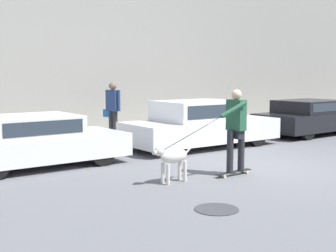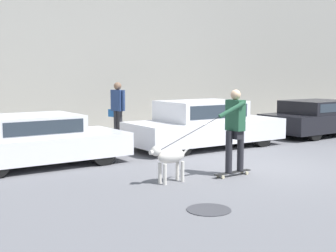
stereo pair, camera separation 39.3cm
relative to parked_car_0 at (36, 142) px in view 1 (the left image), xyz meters
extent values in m
plane|color=slate|center=(3.91, -2.98, -0.57)|extent=(36.00, 36.00, 0.00)
cube|color=gray|center=(3.91, 3.54, 2.32)|extent=(32.00, 0.30, 5.78)
cube|color=#A39E93|center=(3.91, 2.24, -0.50)|extent=(30.00, 2.26, 0.15)
cylinder|color=black|center=(1.24, 0.82, -0.27)|extent=(0.61, 0.21, 0.61)
cylinder|color=black|center=(1.27, -0.77, -0.27)|extent=(0.61, 0.21, 0.61)
cube|color=silver|center=(0.04, 0.00, -0.13)|extent=(3.95, 1.91, 0.53)
cube|color=silver|center=(-0.11, 0.00, 0.37)|extent=(2.02, 1.68, 0.46)
cube|color=#28333D|center=(-0.10, -0.83, 0.39)|extent=(1.74, 0.05, 0.30)
cylinder|color=black|center=(6.27, 0.79, -0.27)|extent=(0.62, 0.20, 0.62)
cylinder|color=black|center=(6.27, -0.80, -0.27)|extent=(0.62, 0.20, 0.62)
cylinder|color=black|center=(3.45, 0.80, -0.27)|extent=(0.62, 0.20, 0.62)
cylinder|color=black|center=(3.44, -0.79, -0.27)|extent=(0.62, 0.20, 0.62)
cube|color=silver|center=(4.86, 0.00, -0.09)|extent=(4.56, 1.85, 0.60)
cube|color=silver|center=(4.68, 0.00, 0.49)|extent=(2.22, 1.66, 0.56)
cube|color=#28333D|center=(4.67, -0.83, 0.51)|extent=(1.95, 0.02, 0.36)
cylinder|color=black|center=(11.03, 0.84, -0.27)|extent=(0.61, 0.22, 0.61)
cylinder|color=black|center=(8.46, 0.76, -0.27)|extent=(0.61, 0.22, 0.61)
cylinder|color=black|center=(8.51, -0.84, -0.27)|extent=(0.61, 0.22, 0.61)
cube|color=black|center=(9.77, 0.00, -0.10)|extent=(4.22, 1.98, 0.58)
cube|color=black|center=(9.61, 0.00, 0.40)|extent=(2.14, 1.72, 0.43)
cube|color=#28333D|center=(9.63, -0.84, 0.43)|extent=(1.83, 0.07, 0.27)
cylinder|color=beige|center=(1.40, -3.16, -0.37)|extent=(0.07, 0.07, 0.40)
cylinder|color=beige|center=(1.39, -3.01, -0.37)|extent=(0.07, 0.07, 0.40)
cylinder|color=beige|center=(1.84, -3.12, -0.37)|extent=(0.07, 0.07, 0.40)
cylinder|color=beige|center=(1.82, -2.97, -0.37)|extent=(0.07, 0.07, 0.40)
ellipsoid|color=beige|center=(1.61, -3.06, -0.05)|extent=(0.65, 0.34, 0.29)
sphere|color=beige|center=(1.24, -3.10, 0.08)|extent=(0.19, 0.19, 0.19)
cylinder|color=beige|center=(1.16, -3.11, 0.07)|extent=(0.11, 0.10, 0.09)
cylinder|color=beige|center=(2.02, -3.03, 0.04)|extent=(0.26, 0.07, 0.20)
cylinder|color=beige|center=(2.66, -3.37, -0.54)|extent=(0.07, 0.03, 0.07)
cylinder|color=beige|center=(2.65, -3.22, -0.54)|extent=(0.07, 0.03, 0.07)
cylinder|color=beige|center=(3.33, -3.35, -0.54)|extent=(0.07, 0.03, 0.07)
cylinder|color=beige|center=(3.32, -3.20, -0.54)|extent=(0.07, 0.03, 0.07)
cube|color=black|center=(2.99, -3.28, -0.50)|extent=(0.94, 0.16, 0.02)
cylinder|color=#232328|center=(2.87, -3.29, -0.06)|extent=(0.14, 0.14, 0.86)
cylinder|color=#232328|center=(3.20, -3.28, -0.06)|extent=(0.14, 0.14, 0.86)
cube|color=#232328|center=(3.04, -3.28, 0.28)|extent=(0.18, 0.32, 0.17)
cube|color=#235138|center=(3.04, -3.28, 0.68)|extent=(0.21, 0.40, 0.63)
sphere|color=tan|center=(3.04, -3.28, 1.10)|extent=(0.21, 0.21, 0.21)
cylinder|color=#235138|center=(3.03, -3.04, 0.65)|extent=(0.09, 0.09, 0.59)
cylinder|color=#235138|center=(2.79, -3.46, 0.82)|extent=(0.58, 0.22, 0.34)
cylinder|color=black|center=(1.88, -3.25, 0.37)|extent=(1.29, 0.31, 0.65)
cylinder|color=#28282D|center=(3.03, 2.00, 0.00)|extent=(0.15, 0.15, 0.85)
cylinder|color=#28282D|center=(3.07, 1.84, 0.00)|extent=(0.15, 0.15, 0.85)
cube|color=navy|center=(3.05, 1.92, 0.73)|extent=(0.30, 0.45, 0.62)
cylinder|color=navy|center=(2.99, 2.17, 0.75)|extent=(0.09, 0.09, 0.59)
cylinder|color=navy|center=(3.11, 1.68, 0.75)|extent=(0.09, 0.09, 0.59)
sphere|color=brown|center=(3.05, 1.92, 1.16)|extent=(0.23, 0.23, 0.23)
cube|color=#1E569E|center=(2.99, 2.17, 0.34)|extent=(0.16, 0.29, 0.22)
cylinder|color=#38383D|center=(1.07, -4.91, -0.57)|extent=(0.69, 0.69, 0.01)
camera|label=1|loc=(-3.65, -10.20, 1.53)|focal=50.00mm
camera|label=2|loc=(-3.33, -10.43, 1.53)|focal=50.00mm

